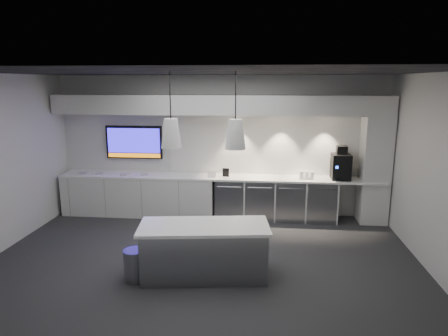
# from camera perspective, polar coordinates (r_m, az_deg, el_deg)

# --- Properties ---
(floor) EXTENTS (7.00, 7.00, 0.00)m
(floor) POSITION_cam_1_polar(r_m,az_deg,el_deg) (6.71, -2.93, -13.01)
(floor) COLOR #2B2B2D
(floor) RESTS_ON ground
(ceiling) EXTENTS (7.00, 7.00, 0.00)m
(ceiling) POSITION_cam_1_polar(r_m,az_deg,el_deg) (6.08, -3.24, 13.52)
(ceiling) COLOR black
(ceiling) RESTS_ON wall_back
(wall_back) EXTENTS (7.00, 0.00, 7.00)m
(wall_back) POSITION_cam_1_polar(r_m,az_deg,el_deg) (8.66, -0.55, 3.19)
(wall_back) COLOR silver
(wall_back) RESTS_ON floor
(wall_front) EXTENTS (7.00, 0.00, 7.00)m
(wall_front) POSITION_cam_1_polar(r_m,az_deg,el_deg) (3.87, -8.78, -8.48)
(wall_front) COLOR silver
(wall_front) RESTS_ON floor
(wall_right) EXTENTS (0.00, 7.00, 7.00)m
(wall_right) POSITION_cam_1_polar(r_m,az_deg,el_deg) (6.67, 28.19, -1.03)
(wall_right) COLOR silver
(wall_right) RESTS_ON floor
(back_counter) EXTENTS (6.80, 0.65, 0.04)m
(back_counter) POSITION_cam_1_polar(r_m,az_deg,el_deg) (8.47, -0.79, -1.31)
(back_counter) COLOR white
(back_counter) RESTS_ON left_base_cabinets
(left_base_cabinets) EXTENTS (3.30, 0.63, 0.86)m
(left_base_cabinets) POSITION_cam_1_polar(r_m,az_deg,el_deg) (8.94, -12.01, -3.82)
(left_base_cabinets) COLOR silver
(left_base_cabinets) RESTS_ON floor
(fridge_unit_a) EXTENTS (0.60, 0.61, 0.85)m
(fridge_unit_a) POSITION_cam_1_polar(r_m,az_deg,el_deg) (8.56, 0.89, -4.31)
(fridge_unit_a) COLOR gray
(fridge_unit_a) RESTS_ON floor
(fridge_unit_b) EXTENTS (0.60, 0.61, 0.85)m
(fridge_unit_b) POSITION_cam_1_polar(r_m,az_deg,el_deg) (8.53, 5.12, -4.41)
(fridge_unit_b) COLOR gray
(fridge_unit_b) RESTS_ON floor
(fridge_unit_c) EXTENTS (0.60, 0.61, 0.85)m
(fridge_unit_c) POSITION_cam_1_polar(r_m,az_deg,el_deg) (8.55, 9.36, -4.49)
(fridge_unit_c) COLOR gray
(fridge_unit_c) RESTS_ON floor
(fridge_unit_d) EXTENTS (0.60, 0.61, 0.85)m
(fridge_unit_d) POSITION_cam_1_polar(r_m,az_deg,el_deg) (8.62, 13.56, -4.55)
(fridge_unit_d) COLOR gray
(fridge_unit_d) RESTS_ON floor
(backsplash) EXTENTS (4.60, 0.03, 1.30)m
(backsplash) POSITION_cam_1_polar(r_m,az_deg,el_deg) (8.59, 7.43, 3.34)
(backsplash) COLOR silver
(backsplash) RESTS_ON wall_back
(soffit) EXTENTS (6.90, 0.60, 0.40)m
(soffit) POSITION_cam_1_polar(r_m,az_deg,el_deg) (8.27, -0.80, 9.03)
(soffit) COLOR silver
(soffit) RESTS_ON wall_back
(column) EXTENTS (0.55, 0.55, 2.60)m
(column) POSITION_cam_1_polar(r_m,az_deg,el_deg) (8.65, 20.80, 1.02)
(column) COLOR silver
(column) RESTS_ON floor
(wall_tv) EXTENTS (1.25, 0.07, 0.72)m
(wall_tv) POSITION_cam_1_polar(r_m,az_deg,el_deg) (9.01, -12.72, 3.62)
(wall_tv) COLOR black
(wall_tv) RESTS_ON wall_back
(island) EXTENTS (1.99, 1.06, 0.81)m
(island) POSITION_cam_1_polar(r_m,az_deg,el_deg) (6.06, -2.83, -11.69)
(island) COLOR gray
(island) RESTS_ON floor
(bin) EXTENTS (0.41, 0.41, 0.47)m
(bin) POSITION_cam_1_polar(r_m,az_deg,el_deg) (6.15, -12.58, -13.37)
(bin) COLOR gray
(bin) RESTS_ON floor
(coffee_machine) EXTENTS (0.38, 0.55, 0.69)m
(coffee_machine) POSITION_cam_1_polar(r_m,az_deg,el_deg) (8.52, 16.35, 0.36)
(coffee_machine) COLOR black
(coffee_machine) RESTS_ON back_counter
(sign_black) EXTENTS (0.14, 0.04, 0.18)m
(sign_black) POSITION_cam_1_polar(r_m,az_deg,el_deg) (8.40, 0.26, -0.64)
(sign_black) COLOR black
(sign_black) RESTS_ON back_counter
(sign_white) EXTENTS (0.18, 0.02, 0.14)m
(sign_white) POSITION_cam_1_polar(r_m,az_deg,el_deg) (8.34, -1.76, -0.88)
(sign_white) COLOR white
(sign_white) RESTS_ON back_counter
(cup_cluster) EXTENTS (0.30, 0.19, 0.16)m
(cup_cluster) POSITION_cam_1_polar(r_m,az_deg,el_deg) (8.41, 11.70, -0.96)
(cup_cluster) COLOR silver
(cup_cluster) RESTS_ON back_counter
(tray_a) EXTENTS (0.20, 0.20, 0.02)m
(tray_a) POSITION_cam_1_polar(r_m,az_deg,el_deg) (9.24, -19.54, -0.66)
(tray_a) COLOR #A7A7A7
(tray_a) RESTS_ON back_counter
(tray_b) EXTENTS (0.20, 0.20, 0.02)m
(tray_b) POSITION_cam_1_polar(r_m,az_deg,el_deg) (9.09, -17.37, -0.72)
(tray_b) COLOR #A7A7A7
(tray_b) RESTS_ON back_counter
(tray_c) EXTENTS (0.17, 0.17, 0.02)m
(tray_c) POSITION_cam_1_polar(r_m,az_deg,el_deg) (8.84, -13.97, -0.88)
(tray_c) COLOR #A7A7A7
(tray_c) RESTS_ON back_counter
(tray_d) EXTENTS (0.20, 0.20, 0.02)m
(tray_d) POSITION_cam_1_polar(r_m,az_deg,el_deg) (8.77, -11.28, -0.85)
(tray_d) COLOR #A7A7A7
(tray_d) RESTS_ON back_counter
(pendant_left) EXTENTS (0.29, 0.29, 1.11)m
(pendant_left) POSITION_cam_1_polar(r_m,az_deg,el_deg) (5.67, -7.56, 4.95)
(pendant_left) COLOR silver
(pendant_left) RESTS_ON ceiling
(pendant_right) EXTENTS (0.29, 0.29, 1.11)m
(pendant_right) POSITION_cam_1_polar(r_m,az_deg,el_deg) (5.53, 1.64, 4.87)
(pendant_right) COLOR silver
(pendant_right) RESTS_ON ceiling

